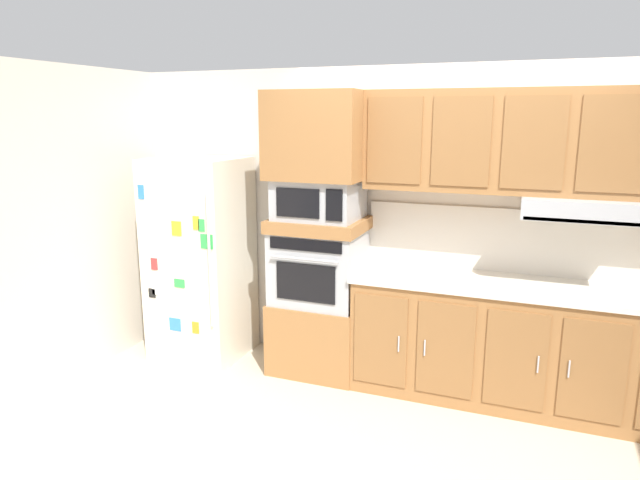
{
  "coord_description": "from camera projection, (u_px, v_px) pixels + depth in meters",
  "views": [
    {
      "loc": [
        0.69,
        -3.42,
        2.11
      ],
      "look_at": [
        -0.83,
        0.48,
        1.19
      ],
      "focal_mm": 31.67,
      "sensor_mm": 36.0,
      "label": 1
    }
  ],
  "objects": [
    {
      "name": "ground_plane",
      "position": [
        409.0,
        435.0,
        3.82
      ],
      "size": [
        9.6,
        9.6,
        0.0
      ],
      "primitive_type": "plane",
      "color": "beige"
    },
    {
      "name": "back_kitchen_wall",
      "position": [
        444.0,
        225.0,
        4.56
      ],
      "size": [
        6.2,
        0.12,
        2.5
      ],
      "primitive_type": "cube",
      "color": "beige",
      "rests_on": "ground"
    },
    {
      "name": "side_panel_left",
      "position": [
        71.0,
        225.0,
        4.54
      ],
      "size": [
        0.12,
        7.1,
        2.5
      ],
      "primitive_type": "cube",
      "color": "beige",
      "rests_on": "ground"
    },
    {
      "name": "refrigerator",
      "position": [
        201.0,
        258.0,
        4.97
      ],
      "size": [
        0.76,
        0.73,
        1.76
      ],
      "color": "silver",
      "rests_on": "ground"
    },
    {
      "name": "oven_base_cabinet",
      "position": [
        319.0,
        335.0,
        4.77
      ],
      "size": [
        0.74,
        0.62,
        0.6
      ],
      "primitive_type": "cube",
      "color": "#996638",
      "rests_on": "ground"
    },
    {
      "name": "built_in_oven",
      "position": [
        319.0,
        266.0,
        4.64
      ],
      "size": [
        0.7,
        0.62,
        0.6
      ],
      "color": "#A8AAAF",
      "rests_on": "oven_base_cabinet"
    },
    {
      "name": "appliance_mid_shelf",
      "position": [
        319.0,
        224.0,
        4.56
      ],
      "size": [
        0.74,
        0.62,
        0.1
      ],
      "primitive_type": "cube",
      "color": "#996638",
      "rests_on": "built_in_oven"
    },
    {
      "name": "microwave",
      "position": [
        319.0,
        199.0,
        4.52
      ],
      "size": [
        0.64,
        0.54,
        0.32
      ],
      "color": "#A8AAAF",
      "rests_on": "appliance_mid_shelf"
    },
    {
      "name": "appliance_upper_cabinet",
      "position": [
        319.0,
        135.0,
        4.41
      ],
      "size": [
        0.74,
        0.62,
        0.68
      ],
      "primitive_type": "cube",
      "color": "#996638",
      "rests_on": "microwave"
    },
    {
      "name": "lower_cabinet_run",
      "position": [
        553.0,
        351.0,
        4.09
      ],
      "size": [
        2.9,
        0.63,
        0.88
      ],
      "color": "#996638",
      "rests_on": "ground"
    },
    {
      "name": "countertop_slab",
      "position": [
        558.0,
        290.0,
        3.99
      ],
      "size": [
        2.94,
        0.64,
        0.04
      ],
      "primitive_type": "cube",
      "color": "silver",
      "rests_on": "lower_cabinet_run"
    },
    {
      "name": "backsplash_panel",
      "position": [
        561.0,
        245.0,
        4.2
      ],
      "size": [
        2.94,
        0.02,
        0.5
      ],
      "primitive_type": "cube",
      "color": "silver",
      "rests_on": "countertop_slab"
    },
    {
      "name": "upper_cabinet_with_hood",
      "position": [
        572.0,
        147.0,
        3.88
      ],
      "size": [
        2.9,
        0.48,
        0.88
      ],
      "color": "#996638",
      "rests_on": "backsplash_panel"
    }
  ]
}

